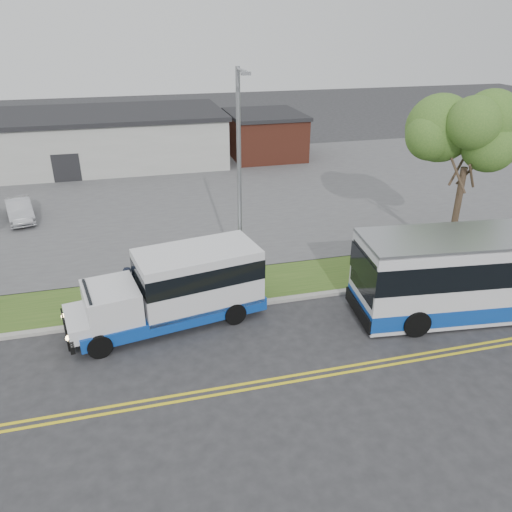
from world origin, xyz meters
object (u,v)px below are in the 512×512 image
object	(u,v)px
tree_east	(470,139)
parked_car_a	(20,210)
streetlight_near	(240,178)
shuttle_bus	(180,285)
pedestrian	(128,289)
transit_bus	(508,271)

from	to	relation	value
tree_east	parked_car_a	world-z (taller)	tree_east
tree_east	streetlight_near	world-z (taller)	streetlight_near
tree_east	shuttle_bus	bearing A→B (deg)	-170.77
pedestrian	parked_car_a	bearing A→B (deg)	-102.66
tree_east	transit_bus	distance (m)	6.56
tree_east	shuttle_bus	world-z (taller)	tree_east
streetlight_near	transit_bus	size ratio (longest dim) A/B	0.73
transit_bus	pedestrian	xyz separation A→B (m)	(-15.29, 3.70, -0.69)
pedestrian	parked_car_a	distance (m)	13.84
streetlight_near	shuttle_bus	world-z (taller)	streetlight_near
transit_bus	pedestrian	bearing A→B (deg)	172.39
shuttle_bus	parked_car_a	distance (m)	15.86
tree_east	transit_bus	xyz separation A→B (m)	(-0.69, -4.80, -4.42)
transit_bus	pedestrian	distance (m)	15.75
streetlight_near	transit_bus	xyz separation A→B (m)	(10.31, -4.53, -3.45)
streetlight_near	pedestrian	world-z (taller)	streetlight_near
pedestrian	parked_car_a	world-z (taller)	pedestrian
pedestrian	tree_east	bearing A→B (deg)	144.77
shuttle_bus	parked_car_a	size ratio (longest dim) A/B	2.02
tree_east	parked_car_a	distance (m)	25.45
tree_east	transit_bus	world-z (taller)	tree_east
streetlight_near	transit_bus	world-z (taller)	streetlight_near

